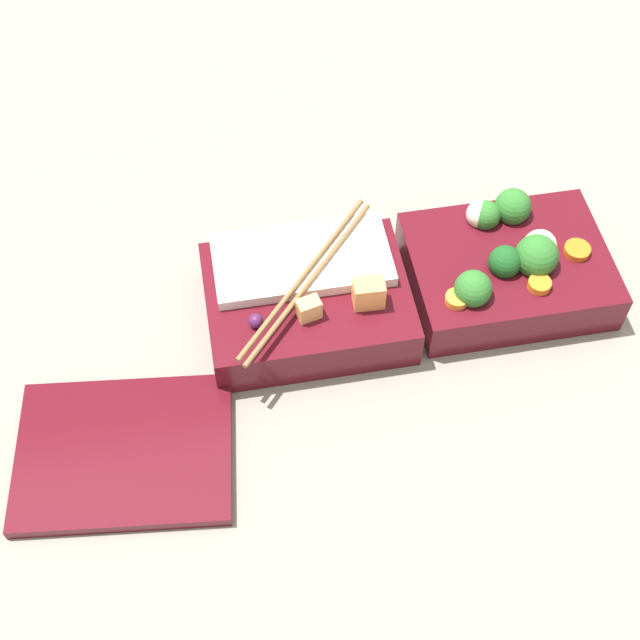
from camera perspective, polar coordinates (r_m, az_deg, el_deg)
ground_plane at (r=0.92m, az=5.68°, el=1.38°), size 3.00×3.00×0.00m
bento_tray_vegetable at (r=0.93m, az=11.88°, el=3.50°), size 0.20×0.15×0.08m
bento_tray_rice at (r=0.88m, az=-0.81°, el=1.41°), size 0.20×0.18×0.08m
bento_lid at (r=0.84m, az=-12.41°, el=-8.27°), size 0.21×0.17×0.01m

